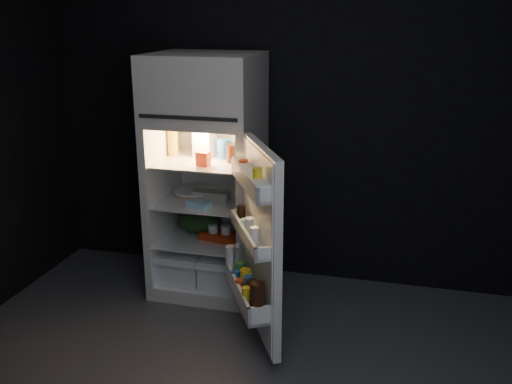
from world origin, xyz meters
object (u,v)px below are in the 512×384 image
(fridge_door, at_px, (256,246))
(milk_jug, at_px, (205,141))
(egg_carton, at_px, (211,196))
(yogurt_tray, at_px, (221,236))
(refrigerator, at_px, (208,167))

(fridge_door, xyz_separation_m, milk_jug, (-0.59, 0.75, 0.47))
(milk_jug, bearing_deg, egg_carton, -47.99)
(fridge_door, xyz_separation_m, egg_carton, (-0.51, 0.64, 0.08))
(yogurt_tray, bearing_deg, refrigerator, 156.59)
(refrigerator, relative_size, egg_carton, 6.59)
(refrigerator, distance_m, fridge_door, 0.94)
(fridge_door, distance_m, milk_jug, 1.06)
(milk_jug, height_order, yogurt_tray, milk_jug)
(refrigerator, bearing_deg, milk_jug, 130.27)
(refrigerator, distance_m, milk_jug, 0.20)
(egg_carton, height_order, yogurt_tray, egg_carton)
(milk_jug, xyz_separation_m, yogurt_tray, (0.15, -0.12, -0.69))
(egg_carton, bearing_deg, fridge_door, -50.67)
(egg_carton, xyz_separation_m, yogurt_tray, (0.07, -0.01, -0.31))
(fridge_door, relative_size, yogurt_tray, 4.21)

